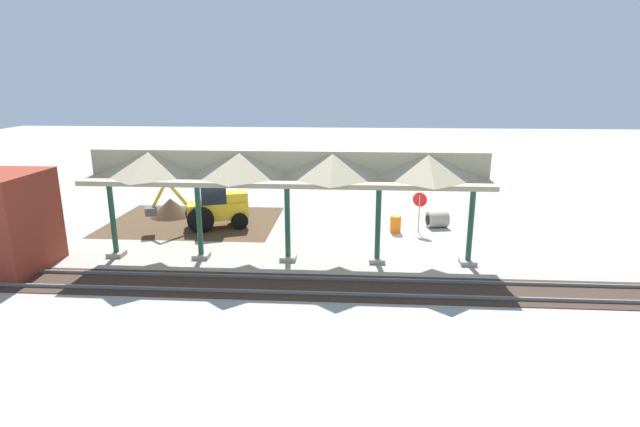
# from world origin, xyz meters

# --- Properties ---
(ground_plane) EXTENTS (120.00, 120.00, 0.00)m
(ground_plane) POSITION_xyz_m (0.00, 0.00, 0.00)
(ground_plane) COLOR #9E998E
(dirt_work_zone) EXTENTS (9.39, 7.00, 0.01)m
(dirt_work_zone) POSITION_xyz_m (11.23, -2.05, 0.00)
(dirt_work_zone) COLOR #4C3823
(dirt_work_zone) RESTS_ON ground
(platform_canopy) EXTENTS (17.05, 3.20, 4.90)m
(platform_canopy) POSITION_xyz_m (5.07, 3.80, 4.17)
(platform_canopy) COLOR #9E998E
(platform_canopy) RESTS_ON ground
(rail_tracks) EXTENTS (60.00, 2.58, 0.15)m
(rail_tracks) POSITION_xyz_m (0.00, 6.80, 0.03)
(rail_tracks) COLOR slate
(rail_tracks) RESTS_ON ground
(stop_sign) EXTENTS (0.70, 0.36, 2.14)m
(stop_sign) POSITION_xyz_m (-1.28, -0.89, 1.53)
(stop_sign) COLOR gray
(stop_sign) RESTS_ON ground
(backhoe) EXTENTS (5.32, 3.02, 2.82)m
(backhoe) POSITION_xyz_m (9.68, -0.94, 1.26)
(backhoe) COLOR yellow
(backhoe) RESTS_ON ground
(dirt_mound) EXTENTS (4.81, 4.81, 2.16)m
(dirt_mound) POSITION_xyz_m (12.93, -3.10, 0.00)
(dirt_mound) COLOR #4C3823
(dirt_mound) RESTS_ON ground
(concrete_pipe) EXTENTS (1.25, 1.10, 0.87)m
(concrete_pipe) POSITION_xyz_m (-2.41, -1.86, 0.44)
(concrete_pipe) COLOR #9E9384
(concrete_pipe) RESTS_ON ground
(traffic_barrel) EXTENTS (0.56, 0.56, 0.90)m
(traffic_barrel) POSITION_xyz_m (-0.06, -0.71, 0.45)
(traffic_barrel) COLOR orange
(traffic_barrel) RESTS_ON ground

